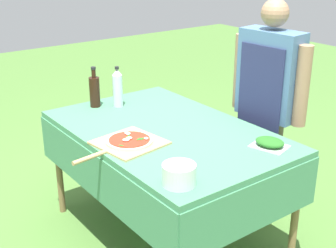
{
  "coord_description": "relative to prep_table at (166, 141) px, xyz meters",
  "views": [
    {
      "loc": [
        2.09,
        -1.54,
        1.81
      ],
      "look_at": [
        0.02,
        0.0,
        0.8
      ],
      "focal_mm": 50.0,
      "sensor_mm": 36.0,
      "label": 1
    }
  ],
  "objects": [
    {
      "name": "oil_bottle",
      "position": [
        -0.62,
        -0.14,
        0.18
      ],
      "size": [
        0.07,
        0.07,
        0.28
      ],
      "color": "black",
      "rests_on": "prep_table"
    },
    {
      "name": "pizza_on_peel",
      "position": [
        0.05,
        -0.3,
        0.09
      ],
      "size": [
        0.38,
        0.56,
        0.05
      ],
      "rotation": [
        0.0,
        0.0,
        0.14
      ],
      "color": "tan",
      "rests_on": "prep_table"
    },
    {
      "name": "mixing_tub",
      "position": [
        0.58,
        -0.36,
        0.13
      ],
      "size": [
        0.16,
        0.16,
        0.1
      ],
      "primitive_type": "cylinder",
      "color": "silver",
      "rests_on": "prep_table"
    },
    {
      "name": "prep_table",
      "position": [
        0.0,
        0.0,
        0.0
      ],
      "size": [
        1.5,
        0.97,
        0.76
      ],
      "color": "#478960",
      "rests_on": "ground"
    },
    {
      "name": "person_cook",
      "position": [
        0.19,
        0.68,
        0.2
      ],
      "size": [
        0.56,
        0.22,
        1.49
      ],
      "rotation": [
        0.0,
        0.0,
        3.24
      ],
      "color": "#70604C",
      "rests_on": "ground"
    },
    {
      "name": "herb_container",
      "position": [
        0.55,
        0.3,
        0.1
      ],
      "size": [
        0.22,
        0.2,
        0.05
      ],
      "rotation": [
        0.0,
        0.0,
        0.27
      ],
      "color": "silver",
      "rests_on": "prep_table"
    },
    {
      "name": "water_bottle",
      "position": [
        -0.53,
        -0.01,
        0.21
      ],
      "size": [
        0.07,
        0.07,
        0.28
      ],
      "color": "silver",
      "rests_on": "prep_table"
    },
    {
      "name": "ground_plane",
      "position": [
        0.0,
        0.0,
        -0.68
      ],
      "size": [
        12.0,
        12.0,
        0.0
      ],
      "primitive_type": "plane",
      "color": "#517F38"
    }
  ]
}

